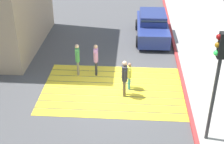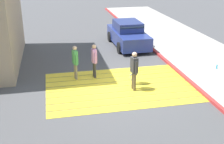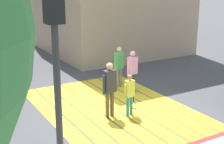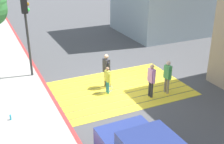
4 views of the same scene
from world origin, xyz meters
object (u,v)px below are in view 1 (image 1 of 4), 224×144
Objects in this scene: pedestrian_child_with_racket at (129,74)px; pedestrian_adult_trailing at (78,57)px; traffic_light_corner at (218,68)px; car_parked_near_curb at (152,26)px; pedestrian_adult_lead at (124,76)px; pedestrian_adult_side at (96,58)px.

pedestrian_adult_trailing is at bearing -24.48° from pedestrian_child_with_racket.
car_parked_near_curb is at bearing -80.34° from traffic_light_corner.
pedestrian_adult_lead is at bearing -42.27° from traffic_light_corner.
traffic_light_corner is 4.60m from pedestrian_adult_lead.
pedestrian_adult_side is 1.22× the size of pedestrian_child_with_racket.
traffic_light_corner reaches higher than pedestrian_adult_trailing.
traffic_light_corner is at bearing 139.94° from pedestrian_adult_trailing.
pedestrian_adult_trailing reaches higher than car_parked_near_curb.
traffic_light_corner is 2.47× the size of pedestrian_adult_lead.
traffic_light_corner reaches higher than pedestrian_adult_side.
pedestrian_adult_side is at bearing -35.67° from pedestrian_child_with_racket.
pedestrian_adult_lead is (1.47, 6.51, 0.26)m from car_parked_near_curb.
pedestrian_adult_lead is 1.06× the size of pedestrian_adult_trailing.
car_parked_near_curb is 2.69× the size of pedestrian_adult_trailing.
pedestrian_child_with_racket is (-1.63, 1.17, -0.19)m from pedestrian_adult_side.
pedestrian_adult_lead reaches higher than pedestrian_adult_side.
pedestrian_adult_trailing is (2.32, -1.74, -0.06)m from pedestrian_adult_lead.
pedestrian_adult_lead is 1.06× the size of pedestrian_adult_side.
pedestrian_adult_side is (1.43, -1.76, -0.06)m from pedestrian_adult_lead.
traffic_light_corner is 2.63× the size of pedestrian_adult_trailing.
traffic_light_corner is 3.21× the size of pedestrian_child_with_racket.
car_parked_near_curb is 2.52× the size of pedestrian_adult_lead.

